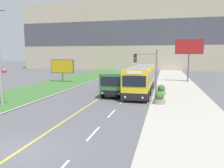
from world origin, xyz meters
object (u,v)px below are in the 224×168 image
(planter_round_second, at_px, (161,90))
(dump_truck, at_px, (115,84))
(traffic_light_mast, at_px, (149,69))
(billboard_small, at_px, (62,67))
(city_bus, at_px, (141,80))
(planter_round_near, at_px, (159,98))
(billboard_large, at_px, (189,49))

(planter_round_second, bearing_deg, dump_truck, -161.50)
(traffic_light_mast, distance_m, billboard_small, 20.21)
(city_bus, xyz_separation_m, traffic_light_mast, (1.31, -5.28, 1.64))
(city_bus, xyz_separation_m, dump_truck, (-2.53, -3.06, -0.28))
(traffic_light_mast, relative_size, planter_round_second, 4.31)
(planter_round_near, distance_m, planter_round_second, 4.62)
(dump_truck, relative_size, billboard_large, 0.92)
(dump_truck, xyz_separation_m, billboard_large, (9.20, 15.38, 4.23))
(dump_truck, height_order, billboard_small, billboard_small)
(billboard_large, distance_m, billboard_small, 21.57)
(billboard_small, bearing_deg, billboard_large, 12.54)
(city_bus, distance_m, planter_round_near, 6.54)
(dump_truck, xyz_separation_m, billboard_small, (-11.65, 10.74, 1.25))
(traffic_light_mast, distance_m, planter_round_second, 4.87)
(city_bus, bearing_deg, planter_round_near, -68.49)
(traffic_light_mast, bearing_deg, billboard_large, 73.07)
(dump_truck, height_order, planter_round_second, dump_truck)
(traffic_light_mast, relative_size, planter_round_near, 4.33)
(billboard_large, xyz_separation_m, planter_round_second, (-4.19, -13.70, -4.99))
(billboard_large, height_order, planter_round_near, billboard_large)
(billboard_large, distance_m, planter_round_near, 19.47)
(traffic_light_mast, distance_m, billboard_large, 18.54)
(traffic_light_mast, bearing_deg, dump_truck, 149.98)
(dump_truck, relative_size, billboard_small, 1.61)
(billboard_small, relative_size, planter_round_second, 3.48)
(planter_round_near, relative_size, planter_round_second, 0.99)
(traffic_light_mast, height_order, billboard_large, billboard_large)
(city_bus, distance_m, billboard_large, 14.56)
(billboard_large, bearing_deg, planter_round_second, -107.01)
(city_bus, relative_size, billboard_large, 1.74)
(dump_truck, bearing_deg, traffic_light_mast, -30.02)
(dump_truck, distance_m, planter_round_near, 5.77)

